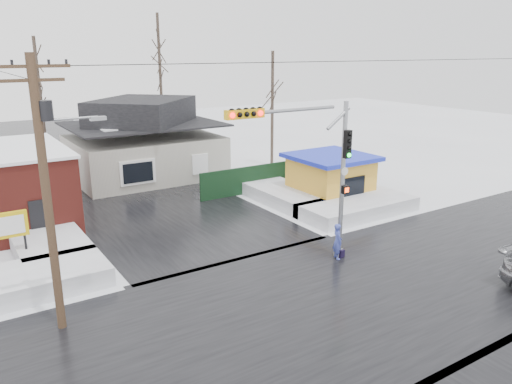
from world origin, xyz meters
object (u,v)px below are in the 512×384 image
marquee_sign (0,228)px  pedestrian (337,242)px  traffic_signal (316,163)px  kiosk (330,177)px  utility_pole (47,181)px

marquee_sign → pedestrian: size_ratio=1.55×
traffic_signal → kiosk: traffic_signal is taller
marquee_sign → traffic_signal: bearing=-29.7°
kiosk → pedestrian: 9.24m
traffic_signal → pedestrian: traffic_signal is taller
traffic_signal → marquee_sign: bearing=150.3°
traffic_signal → pedestrian: (1.28, -0.15, -3.71)m
traffic_signal → pedestrian: bearing=-6.6°
traffic_signal → kiosk: 10.43m
kiosk → pedestrian: bearing=-128.9°
marquee_sign → utility_pole: bearing=-79.9°
pedestrian → traffic_signal: bearing=101.6°
utility_pole → kiosk: utility_pole is taller
kiosk → utility_pole: bearing=-159.6°
pedestrian → utility_pole: bearing=104.9°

